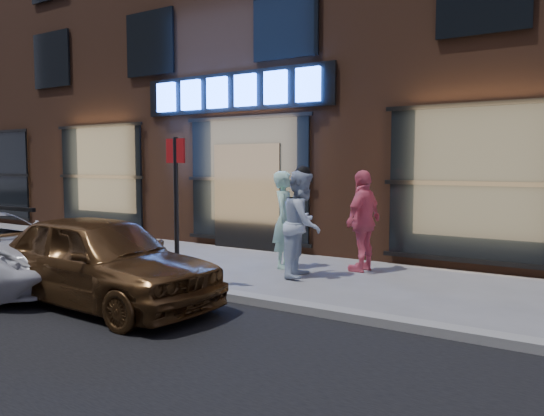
{
  "coord_description": "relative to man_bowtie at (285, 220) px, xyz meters",
  "views": [
    {
      "loc": [
        6.95,
        -6.0,
        1.95
      ],
      "look_at": [
        2.15,
        1.6,
        1.2
      ],
      "focal_mm": 35.0,
      "sensor_mm": 36.0,
      "label": 1
    }
  ],
  "objects": [
    {
      "name": "sign_post",
      "position": [
        -0.56,
        -2.35,
        0.52
      ],
      "size": [
        0.38,
        0.08,
        2.36
      ],
      "rotation": [
        0.0,
        0.0,
        -0.04
      ],
      "color": "#262628",
      "rests_on": "ground"
    },
    {
      "name": "storefront_building",
      "position": [
        -1.88,
        5.5,
        4.24
      ],
      "size": [
        30.2,
        8.28,
        10.3
      ],
      "color": "#54301E",
      "rests_on": "ground"
    },
    {
      "name": "man_bowtie",
      "position": [
        0.0,
        0.0,
        0.0
      ],
      "size": [
        0.61,
        0.76,
        1.82
      ],
      "primitive_type": "imported",
      "rotation": [
        0.0,
        0.0,
        1.87
      ],
      "color": "#B1E9D0",
      "rests_on": "ground"
    },
    {
      "name": "gold_sedan",
      "position": [
        -0.76,
        -3.67,
        -0.27
      ],
      "size": [
        3.79,
        1.65,
        1.27
      ],
      "primitive_type": "imported",
      "rotation": [
        0.0,
        0.0,
        1.53
      ],
      "color": "brown",
      "rests_on": "ground"
    },
    {
      "name": "man_cap",
      "position": [
        0.67,
        -0.53,
        0.01
      ],
      "size": [
        0.88,
        1.03,
        1.84
      ],
      "primitive_type": "imported",
      "rotation": [
        0.0,
        0.0,
        1.8
      ],
      "color": "silver",
      "rests_on": "ground"
    },
    {
      "name": "passerby",
      "position": [
        1.37,
        0.48,
        0.01
      ],
      "size": [
        0.56,
        1.12,
        1.84
      ],
      "primitive_type": "imported",
      "rotation": [
        0.0,
        0.0,
        -1.68
      ],
      "color": "#F2637E",
      "rests_on": "ground"
    },
    {
      "name": "curb",
      "position": [
        -1.88,
        -2.49,
        -0.85
      ],
      "size": [
        60.0,
        0.25,
        0.12
      ],
      "primitive_type": "cube",
      "color": "gray",
      "rests_on": "ground"
    },
    {
      "name": "ground",
      "position": [
        -1.88,
        -2.49,
        -0.91
      ],
      "size": [
        90.0,
        90.0,
        0.0
      ],
      "primitive_type": "plane",
      "color": "slate",
      "rests_on": "ground"
    }
  ]
}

